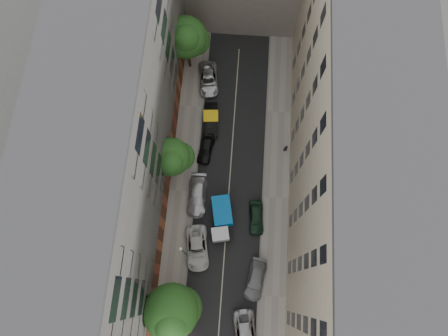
# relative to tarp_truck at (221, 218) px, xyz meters

# --- Properties ---
(ground) EXTENTS (120.00, 120.00, 0.00)m
(ground) POSITION_rel_tarp_truck_xyz_m (0.60, 3.10, -1.27)
(ground) COLOR #4C4C49
(ground) RESTS_ON ground
(road_surface) EXTENTS (8.00, 44.00, 0.02)m
(road_surface) POSITION_rel_tarp_truck_xyz_m (0.60, 3.10, -1.26)
(road_surface) COLOR black
(road_surface) RESTS_ON ground
(sidewalk_left) EXTENTS (3.00, 44.00, 0.15)m
(sidewalk_left) POSITION_rel_tarp_truck_xyz_m (-4.90, 3.10, -1.20)
(sidewalk_left) COLOR gray
(sidewalk_left) RESTS_ON ground
(sidewalk_right) EXTENTS (3.00, 44.00, 0.15)m
(sidewalk_right) POSITION_rel_tarp_truck_xyz_m (6.10, 3.10, -1.20)
(sidewalk_right) COLOR gray
(sidewalk_right) RESTS_ON ground
(building_left) EXTENTS (8.00, 44.00, 20.00)m
(building_left) POSITION_rel_tarp_truck_xyz_m (-10.40, 3.10, 8.73)
(building_left) COLOR #4A4845
(building_left) RESTS_ON ground
(building_right) EXTENTS (8.00, 44.00, 20.00)m
(building_right) POSITION_rel_tarp_truck_xyz_m (11.60, 3.10, 8.73)
(building_right) COLOR #C4B598
(building_right) RESTS_ON ground
(tarp_truck) EXTENTS (2.91, 5.34, 2.31)m
(tarp_truck) POSITION_rel_tarp_truck_xyz_m (0.00, 0.00, 0.00)
(tarp_truck) COLOR black
(tarp_truck) RESTS_ON ground
(car_left_1) EXTENTS (1.44, 4.03, 1.32)m
(car_left_1) POSITION_rel_tarp_truck_xyz_m (-3.00, -10.30, -0.61)
(car_left_1) COLOR #4D150F
(car_left_1) RESTS_ON ground
(car_left_2) EXTENTS (3.14, 5.44, 1.43)m
(car_left_2) POSITION_rel_tarp_truck_xyz_m (-2.45, -3.44, -0.56)
(car_left_2) COLOR silver
(car_left_2) RESTS_ON ground
(car_left_3) EXTENTS (2.15, 5.19, 1.50)m
(car_left_3) POSITION_rel_tarp_truck_xyz_m (-3.00, 2.48, -0.53)
(car_left_3) COLOR silver
(car_left_3) RESTS_ON ground
(car_left_4) EXTENTS (2.12, 4.13, 1.34)m
(car_left_4) POSITION_rel_tarp_truck_xyz_m (-2.52, 8.36, -0.60)
(car_left_4) COLOR black
(car_left_4) RESTS_ON ground
(car_left_5) EXTENTS (1.98, 4.70, 1.51)m
(car_left_5) POSITION_rel_tarp_truck_xyz_m (-2.20, 12.10, -0.52)
(car_left_5) COLOR black
(car_left_5) RESTS_ON ground
(car_left_6) EXTENTS (2.99, 5.33, 1.41)m
(car_left_6) POSITION_rel_tarp_truck_xyz_m (-3.00, 17.70, -0.57)
(car_left_6) COLOR #B9B9BE
(car_left_6) RESTS_ON ground
(car_right_0) EXTENTS (3.12, 5.31, 1.39)m
(car_right_0) POSITION_rel_tarp_truck_xyz_m (3.40, -11.90, -0.58)
(car_right_0) COLOR #AFAEB3
(car_right_0) RESTS_ON ground
(car_right_1) EXTENTS (2.58, 4.85, 1.34)m
(car_right_1) POSITION_rel_tarp_truck_xyz_m (4.19, -6.34, -0.61)
(car_right_1) COLOR gray
(car_right_1) RESTS_ON ground
(car_right_2) EXTENTS (1.91, 4.16, 1.38)m
(car_right_2) POSITION_rel_tarp_truck_xyz_m (3.92, 0.50, -0.58)
(car_right_2) COLOR #152F1E
(car_right_2) RESTS_ON ground
(tree_near) EXTENTS (5.56, 5.33, 8.11)m
(tree_near) POSITION_rel_tarp_truck_xyz_m (-3.90, -10.12, 4.13)
(tree_near) COLOR #382619
(tree_near) RESTS_ON sidewalk_left
(tree_mid) EXTENTS (4.65, 4.27, 7.48)m
(tree_mid) POSITION_rel_tarp_truck_xyz_m (-5.70, 5.35, 3.90)
(tree_mid) COLOR #382619
(tree_mid) RESTS_ON sidewalk_left
(tree_far) EXTENTS (5.18, 4.89, 8.71)m
(tree_far) POSITION_rel_tarp_truck_xyz_m (-5.50, 19.72, 4.74)
(tree_far) COLOR #382619
(tree_far) RESTS_ON sidewalk_left
(lamp_post) EXTENTS (0.36, 0.36, 6.75)m
(lamp_post) POSITION_rel_tarp_truck_xyz_m (-3.60, -4.24, 3.00)
(lamp_post) COLOR #1B5F24
(lamp_post) RESTS_ON sidewalk_left
(pedestrian) EXTENTS (0.66, 0.55, 1.55)m
(pedestrian) POSITION_rel_tarp_truck_xyz_m (7.00, 8.98, -0.35)
(pedestrian) COLOR black
(pedestrian) RESTS_ON sidewalk_right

